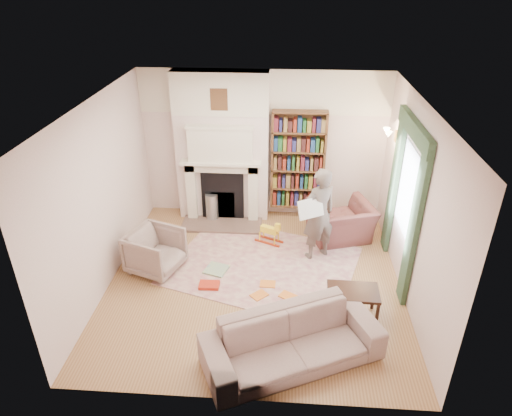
# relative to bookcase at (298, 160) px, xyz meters

# --- Properties ---
(floor) EXTENTS (4.50, 4.50, 0.00)m
(floor) POSITION_rel_bookcase_xyz_m (-0.65, -2.12, -1.18)
(floor) COLOR brown
(floor) RESTS_ON ground
(ceiling) EXTENTS (4.50, 4.50, 0.00)m
(ceiling) POSITION_rel_bookcase_xyz_m (-0.65, -2.12, 1.62)
(ceiling) COLOR white
(ceiling) RESTS_ON wall_back
(wall_back) EXTENTS (4.50, 0.00, 4.50)m
(wall_back) POSITION_rel_bookcase_xyz_m (-0.65, 0.13, 0.22)
(wall_back) COLOR #F2DED2
(wall_back) RESTS_ON floor
(wall_front) EXTENTS (4.50, 0.00, 4.50)m
(wall_front) POSITION_rel_bookcase_xyz_m (-0.65, -4.37, 0.22)
(wall_front) COLOR #F2DED2
(wall_front) RESTS_ON floor
(wall_left) EXTENTS (0.00, 4.50, 4.50)m
(wall_left) POSITION_rel_bookcase_xyz_m (-2.90, -2.12, 0.22)
(wall_left) COLOR #F2DED2
(wall_left) RESTS_ON floor
(wall_right) EXTENTS (0.00, 4.50, 4.50)m
(wall_right) POSITION_rel_bookcase_xyz_m (1.60, -2.12, 0.22)
(wall_right) COLOR #F2DED2
(wall_right) RESTS_ON floor
(fireplace) EXTENTS (1.70, 0.58, 2.80)m
(fireplace) POSITION_rel_bookcase_xyz_m (-1.40, -0.07, 0.21)
(fireplace) COLOR #F2DED2
(fireplace) RESTS_ON floor
(bookcase) EXTENTS (1.00, 0.24, 1.85)m
(bookcase) POSITION_rel_bookcase_xyz_m (0.00, 0.00, 0.00)
(bookcase) COLOR brown
(bookcase) RESTS_ON floor
(window) EXTENTS (0.02, 0.90, 1.30)m
(window) POSITION_rel_bookcase_xyz_m (1.58, -1.72, 0.27)
(window) COLOR silver
(window) RESTS_ON wall_right
(curtain_left) EXTENTS (0.07, 0.32, 2.40)m
(curtain_left) POSITION_rel_bookcase_xyz_m (1.55, -2.42, 0.02)
(curtain_left) COLOR #2C422B
(curtain_left) RESTS_ON floor
(curtain_right) EXTENTS (0.07, 0.32, 2.40)m
(curtain_right) POSITION_rel_bookcase_xyz_m (1.55, -1.02, 0.02)
(curtain_right) COLOR #2C422B
(curtain_right) RESTS_ON floor
(pelmet) EXTENTS (0.09, 1.70, 0.24)m
(pelmet) POSITION_rel_bookcase_xyz_m (1.54, -1.72, 1.20)
(pelmet) COLOR #2C422B
(pelmet) RESTS_ON wall_right
(wall_sconce) EXTENTS (0.20, 0.24, 0.24)m
(wall_sconce) POSITION_rel_bookcase_xyz_m (1.38, -0.62, 0.72)
(wall_sconce) COLOR gold
(wall_sconce) RESTS_ON wall_right
(rug) EXTENTS (3.42, 2.99, 0.01)m
(rug) POSITION_rel_bookcase_xyz_m (-0.55, -1.73, -1.17)
(rug) COLOR beige
(rug) RESTS_ON floor
(armchair_reading) EXTENTS (1.27, 1.19, 0.68)m
(armchair_reading) POSITION_rel_bookcase_xyz_m (0.79, -0.79, -0.84)
(armchair_reading) COLOR #522B2B
(armchair_reading) RESTS_ON floor
(armchair_left) EXTENTS (0.98, 0.97, 0.70)m
(armchair_left) POSITION_rel_bookcase_xyz_m (-2.26, -1.96, -0.82)
(armchair_left) COLOR #BBAF9B
(armchair_left) RESTS_ON floor
(sofa) EXTENTS (2.35, 1.70, 0.64)m
(sofa) POSITION_rel_bookcase_xyz_m (-0.07, -3.74, -0.85)
(sofa) COLOR #AA9B8C
(sofa) RESTS_ON floor
(man_reading) EXTENTS (0.70, 0.63, 1.62)m
(man_reading) POSITION_rel_bookcase_xyz_m (0.34, -1.39, -0.37)
(man_reading) COLOR #5E524B
(man_reading) RESTS_ON floor
(newspaper) EXTENTS (0.44, 0.33, 0.30)m
(newspaper) POSITION_rel_bookcase_xyz_m (0.19, -1.59, -0.15)
(newspaper) COLOR silver
(newspaper) RESTS_ON man_reading
(coffee_table) EXTENTS (0.71, 0.47, 0.45)m
(coffee_table) POSITION_rel_bookcase_xyz_m (0.76, -2.86, -0.95)
(coffee_table) COLOR #381F13
(coffee_table) RESTS_ON floor
(paraffin_heater) EXTENTS (0.31, 0.31, 0.55)m
(paraffin_heater) POSITION_rel_bookcase_xyz_m (-1.61, -0.28, -0.90)
(paraffin_heater) COLOR #A9ACB1
(paraffin_heater) RESTS_ON floor
(rocking_horse) EXTENTS (0.52, 0.38, 0.43)m
(rocking_horse) POSITION_rel_bookcase_xyz_m (-0.48, -1.02, -0.96)
(rocking_horse) COLOR yellow
(rocking_horse) RESTS_ON rug
(board_game) EXTENTS (0.43, 0.43, 0.03)m
(board_game) POSITION_rel_bookcase_xyz_m (-1.29, -1.93, -1.15)
(board_game) COLOR #EBEE54
(board_game) RESTS_ON rug
(game_box_lid) EXTENTS (0.31, 0.21, 0.05)m
(game_box_lid) POSITION_rel_bookcase_xyz_m (-1.34, -2.36, -1.14)
(game_box_lid) COLOR #B62914
(game_box_lid) RESTS_ON rug
(comic_annuals) EXTENTS (0.73, 0.52, 0.02)m
(comic_annuals) POSITION_rel_bookcase_xyz_m (-0.37, -2.43, -1.16)
(comic_annuals) COLOR red
(comic_annuals) RESTS_ON rug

